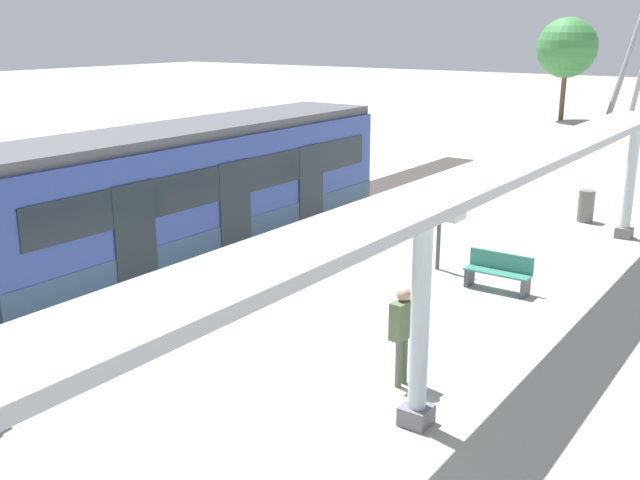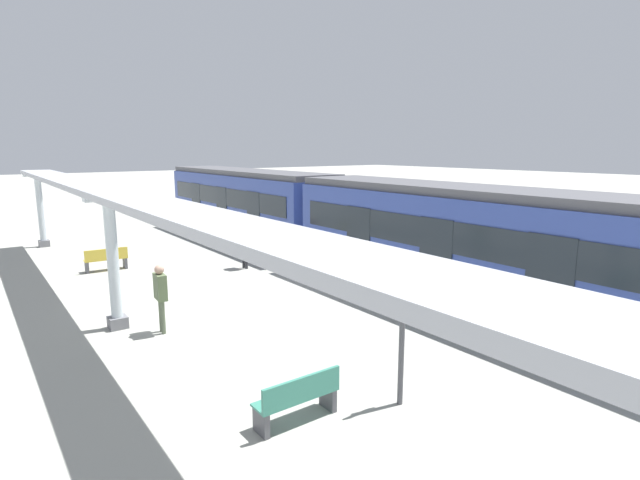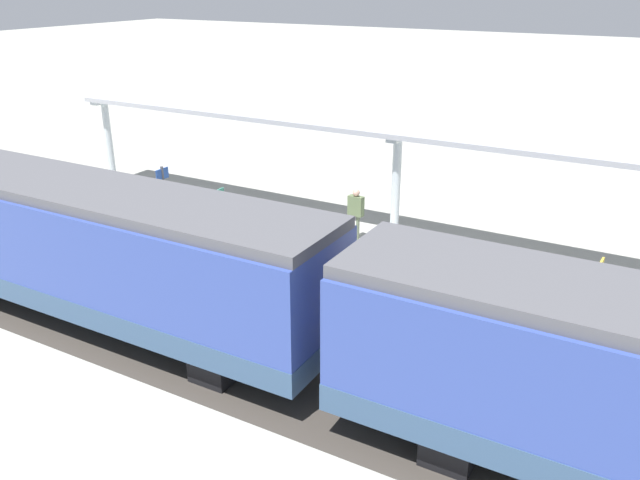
{
  "view_description": "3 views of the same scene",
  "coord_description": "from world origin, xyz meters",
  "px_view_note": "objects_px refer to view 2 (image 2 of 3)",
  "views": [
    {
      "loc": [
        7.75,
        -8.75,
        5.77
      ],
      "look_at": [
        0.4,
        1.74,
        2.07
      ],
      "focal_mm": 41.39,
      "sensor_mm": 36.0,
      "label": 1
    },
    {
      "loc": [
        6.09,
        12.81,
        4.51
      ],
      "look_at": [
        -1.6,
        2.37,
        2.07
      ],
      "focal_mm": 27.38,
      "sensor_mm": 36.0,
      "label": 2
    },
    {
      "loc": [
        -15.05,
        -7.3,
        7.94
      ],
      "look_at": [
        -1.03,
        0.59,
        1.36
      ],
      "focal_mm": 36.35,
      "sensor_mm": 36.0,
      "label": 3
    }
  ],
  "objects_px": {
    "platform_info_sign": "(402,334)",
    "passenger_waiting_near_edge": "(244,240)",
    "train_near_carriage": "(246,203)",
    "train_far_carriage": "(466,245)",
    "canopy_pillar_nearest": "(41,210)",
    "bench_near_end": "(298,398)",
    "passenger_by_the_benches": "(160,291)",
    "canopy_pillar_second": "(113,262)",
    "bench_mid_platform": "(106,259)"
  },
  "relations": [
    {
      "from": "train_far_carriage",
      "to": "platform_info_sign",
      "type": "distance_m",
      "value": 6.13
    },
    {
      "from": "bench_near_end",
      "to": "platform_info_sign",
      "type": "distance_m",
      "value": 2.09
    },
    {
      "from": "bench_near_end",
      "to": "platform_info_sign",
      "type": "relative_size",
      "value": 0.68
    },
    {
      "from": "platform_info_sign",
      "to": "passenger_by_the_benches",
      "type": "relative_size",
      "value": 1.27
    },
    {
      "from": "bench_near_end",
      "to": "passenger_waiting_near_edge",
      "type": "bearing_deg",
      "value": -113.16
    },
    {
      "from": "train_far_carriage",
      "to": "passenger_by_the_benches",
      "type": "distance_m",
      "value": 8.35
    },
    {
      "from": "canopy_pillar_nearest",
      "to": "platform_info_sign",
      "type": "xyz_separation_m",
      "value": [
        -3.08,
        19.97,
        -0.39
      ]
    },
    {
      "from": "bench_near_end",
      "to": "passenger_waiting_near_edge",
      "type": "distance_m",
      "value": 10.98
    },
    {
      "from": "canopy_pillar_nearest",
      "to": "bench_mid_platform",
      "type": "relative_size",
      "value": 2.22
    },
    {
      "from": "passenger_by_the_benches",
      "to": "platform_info_sign",
      "type": "bearing_deg",
      "value": 110.86
    },
    {
      "from": "train_far_carriage",
      "to": "bench_near_end",
      "type": "relative_size",
      "value": 8.43
    },
    {
      "from": "train_far_carriage",
      "to": "passenger_by_the_benches",
      "type": "bearing_deg",
      "value": -22.27
    },
    {
      "from": "canopy_pillar_nearest",
      "to": "passenger_waiting_near_edge",
      "type": "xyz_separation_m",
      "value": [
        -5.59,
        9.32,
        -0.62
      ]
    },
    {
      "from": "train_far_carriage",
      "to": "train_near_carriage",
      "type": "bearing_deg",
      "value": -90.0
    },
    {
      "from": "train_near_carriage",
      "to": "canopy_pillar_nearest",
      "type": "xyz_separation_m",
      "value": [
        8.51,
        -3.94,
        -0.11
      ]
    },
    {
      "from": "train_far_carriage",
      "to": "bench_mid_platform",
      "type": "relative_size",
      "value": 8.31
    },
    {
      "from": "canopy_pillar_nearest",
      "to": "passenger_by_the_benches",
      "type": "xyz_separation_m",
      "value": [
        -0.82,
        14.02,
        -0.63
      ]
    },
    {
      "from": "bench_near_end",
      "to": "passenger_waiting_near_edge",
      "type": "xyz_separation_m",
      "value": [
        -4.31,
        -10.08,
        0.65
      ]
    },
    {
      "from": "train_far_carriage",
      "to": "bench_near_end",
      "type": "height_order",
      "value": "train_far_carriage"
    },
    {
      "from": "canopy_pillar_second",
      "to": "bench_mid_platform",
      "type": "height_order",
      "value": "canopy_pillar_second"
    },
    {
      "from": "train_far_carriage",
      "to": "canopy_pillar_nearest",
      "type": "bearing_deg",
      "value": -63.64
    },
    {
      "from": "passenger_waiting_near_edge",
      "to": "train_near_carriage",
      "type": "bearing_deg",
      "value": -118.56
    },
    {
      "from": "platform_info_sign",
      "to": "passenger_waiting_near_edge",
      "type": "relative_size",
      "value": 1.26
    },
    {
      "from": "canopy_pillar_second",
      "to": "platform_info_sign",
      "type": "relative_size",
      "value": 1.54
    },
    {
      "from": "passenger_waiting_near_edge",
      "to": "canopy_pillar_nearest",
      "type": "bearing_deg",
      "value": -59.05
    },
    {
      "from": "train_near_carriage",
      "to": "passenger_waiting_near_edge",
      "type": "distance_m",
      "value": 6.16
    },
    {
      "from": "train_near_carriage",
      "to": "canopy_pillar_second",
      "type": "bearing_deg",
      "value": 46.86
    },
    {
      "from": "passenger_waiting_near_edge",
      "to": "canopy_pillar_second",
      "type": "bearing_deg",
      "value": 33.58
    },
    {
      "from": "passenger_by_the_benches",
      "to": "canopy_pillar_second",
      "type": "bearing_deg",
      "value": -50.75
    },
    {
      "from": "platform_info_sign",
      "to": "passenger_by_the_benches",
      "type": "xyz_separation_m",
      "value": [
        2.27,
        -5.94,
        -0.24
      ]
    },
    {
      "from": "canopy_pillar_second",
      "to": "bench_near_end",
      "type": "height_order",
      "value": "canopy_pillar_second"
    },
    {
      "from": "train_near_carriage",
      "to": "passenger_waiting_near_edge",
      "type": "bearing_deg",
      "value": 61.44
    },
    {
      "from": "canopy_pillar_nearest",
      "to": "passenger_waiting_near_edge",
      "type": "distance_m",
      "value": 10.88
    },
    {
      "from": "canopy_pillar_second",
      "to": "platform_info_sign",
      "type": "distance_m",
      "value": 7.6
    },
    {
      "from": "train_far_carriage",
      "to": "canopy_pillar_second",
      "type": "distance_m",
      "value": 9.47
    },
    {
      "from": "platform_info_sign",
      "to": "passenger_waiting_near_edge",
      "type": "xyz_separation_m",
      "value": [
        -2.51,
        -10.65,
        -0.24
      ]
    },
    {
      "from": "train_near_carriage",
      "to": "train_far_carriage",
      "type": "relative_size",
      "value": 1.0
    },
    {
      "from": "passenger_waiting_near_edge",
      "to": "platform_info_sign",
      "type": "bearing_deg",
      "value": 76.76
    },
    {
      "from": "train_far_carriage",
      "to": "canopy_pillar_nearest",
      "type": "height_order",
      "value": "train_far_carriage"
    },
    {
      "from": "bench_mid_platform",
      "to": "passenger_waiting_near_edge",
      "type": "height_order",
      "value": "passenger_waiting_near_edge"
    },
    {
      "from": "train_near_carriage",
      "to": "passenger_waiting_near_edge",
      "type": "relative_size",
      "value": 7.24
    },
    {
      "from": "train_near_carriage",
      "to": "canopy_pillar_nearest",
      "type": "bearing_deg",
      "value": -24.87
    },
    {
      "from": "bench_mid_platform",
      "to": "platform_info_sign",
      "type": "distance_m",
      "value": 13.54
    },
    {
      "from": "canopy_pillar_nearest",
      "to": "bench_mid_platform",
      "type": "xyz_separation_m",
      "value": [
        -1.23,
        6.58,
        -1.27
      ]
    },
    {
      "from": "canopy_pillar_second",
      "to": "passenger_waiting_near_edge",
      "type": "distance_m",
      "value": 6.73
    },
    {
      "from": "bench_mid_platform",
      "to": "platform_info_sign",
      "type": "height_order",
      "value": "platform_info_sign"
    },
    {
      "from": "train_near_carriage",
      "to": "passenger_by_the_benches",
      "type": "distance_m",
      "value": 12.7
    },
    {
      "from": "train_near_carriage",
      "to": "bench_near_end",
      "type": "relative_size",
      "value": 8.43
    },
    {
      "from": "train_far_carriage",
      "to": "bench_mid_platform",
      "type": "xyz_separation_m",
      "value": [
        7.28,
        -10.59,
        -1.39
      ]
    },
    {
      "from": "passenger_by_the_benches",
      "to": "train_near_carriage",
      "type": "bearing_deg",
      "value": -127.36
    }
  ]
}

